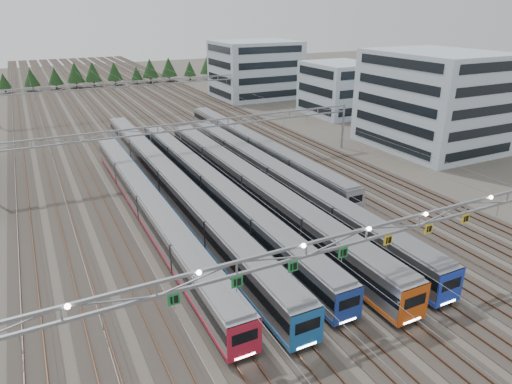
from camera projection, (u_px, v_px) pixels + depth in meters
name	position (u px, v px, depth m)	size (l,w,h in m)	color
ground	(358.00, 311.00, 38.54)	(400.00, 400.00, 0.00)	#47423A
track_bed	(119.00, 98.00, 120.69)	(54.00, 260.00, 5.42)	#2D2823
train_a	(149.00, 207.00, 53.74)	(2.74, 52.68, 3.56)	black
train_b	(169.00, 182.00, 61.18)	(2.89, 68.38, 3.77)	black
train_c	(211.00, 186.00, 60.02)	(2.72, 58.94, 3.54)	black
train_d	(252.00, 187.00, 59.14)	(2.99, 57.13, 3.90)	black
train_e	(276.00, 178.00, 62.38)	(2.90, 59.46, 3.78)	black
train_f	(256.00, 147.00, 76.88)	(2.76, 53.41, 3.60)	black
gantry_near	(367.00, 237.00, 35.76)	(56.36, 0.61, 8.08)	gray
gantry_mid	(194.00, 131.00, 69.22)	(56.36, 0.36, 8.00)	gray
gantry_far	(129.00, 88.00, 106.44)	(56.36, 0.36, 8.00)	gray
depot_bldg_south	(433.00, 101.00, 81.09)	(18.00, 22.00, 16.93)	#A6BAC6
depot_bldg_mid	(340.00, 89.00, 107.92)	(14.00, 16.00, 12.01)	#A6BAC6
depot_bldg_north	(255.00, 69.00, 127.96)	(22.00, 18.00, 15.35)	#A6BAC6
treeline	(115.00, 72.00, 148.67)	(106.40, 5.60, 7.02)	#332114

